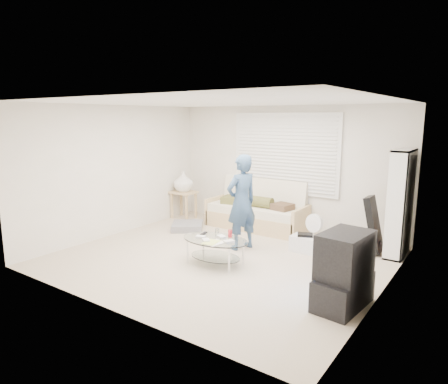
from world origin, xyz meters
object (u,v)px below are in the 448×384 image
Objects in this scene: futon_sofa at (257,212)px; coffee_table at (215,244)px; tv_unit at (344,271)px; bookshelf at (400,203)px.

coffee_table is at bearing -76.69° from futon_sofa.
tv_unit is 0.82× the size of coffee_table.
futon_sofa is at bearing 136.99° from tv_unit.
futon_sofa is 2.24m from coffee_table.
bookshelf is 1.55× the size of coffee_table.
bookshelf is 1.90× the size of tv_unit.
futon_sofa is 2.22× the size of tv_unit.
bookshelf is 2.38m from tv_unit.
tv_unit is (2.62, -2.44, 0.12)m from futon_sofa.
tv_unit reaches higher than coffee_table.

